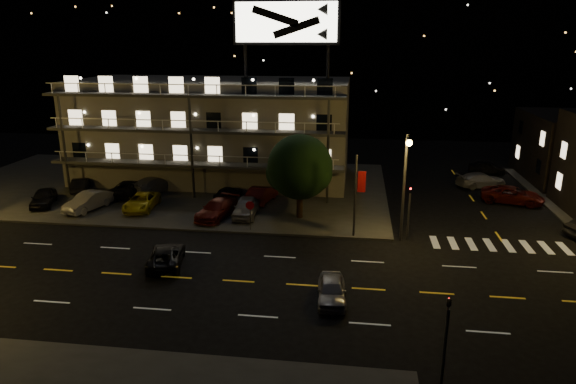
# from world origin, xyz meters

# --- Properties ---
(ground) EXTENTS (140.00, 140.00, 0.00)m
(ground) POSITION_xyz_m (0.00, 0.00, 0.00)
(ground) COLOR black
(ground) RESTS_ON ground
(curb_nw) EXTENTS (44.00, 24.00, 0.15)m
(curb_nw) POSITION_xyz_m (-14.00, 20.00, 0.07)
(curb_nw) COLOR #373734
(curb_nw) RESTS_ON ground
(motel) EXTENTS (28.00, 13.80, 18.10)m
(motel) POSITION_xyz_m (-9.94, 23.88, 5.34)
(motel) COLOR gray
(motel) RESTS_ON ground
(hill_backdrop) EXTENTS (120.00, 25.00, 24.00)m
(hill_backdrop) POSITION_xyz_m (-5.94, 68.78, 11.55)
(hill_backdrop) COLOR black
(hill_backdrop) RESTS_ON ground
(streetlight_nc) EXTENTS (0.44, 1.92, 8.00)m
(streetlight_nc) POSITION_xyz_m (8.50, 7.94, 4.96)
(streetlight_nc) COLOR #2D2D30
(streetlight_nc) RESTS_ON ground
(signal_nw) EXTENTS (0.20, 0.27, 4.60)m
(signal_nw) POSITION_xyz_m (9.00, 8.50, 2.57)
(signal_nw) COLOR #2D2D30
(signal_nw) RESTS_ON ground
(signal_sw) EXTENTS (0.20, 0.27, 4.60)m
(signal_sw) POSITION_xyz_m (9.00, -8.50, 2.57)
(signal_sw) COLOR #2D2D30
(signal_sw) RESTS_ON ground
(banner_north) EXTENTS (0.83, 0.16, 6.40)m
(banner_north) POSITION_xyz_m (5.09, 8.40, 3.43)
(banner_north) COLOR #2D2D30
(banner_north) RESTS_ON ground
(stop_sign) EXTENTS (0.91, 0.11, 2.61)m
(stop_sign) POSITION_xyz_m (-3.00, 8.57, 1.71)
(stop_sign) COLOR #2D2D30
(stop_sign) RESTS_ON ground
(tree) EXTENTS (5.56, 5.35, 7.00)m
(tree) POSITION_xyz_m (0.42, 12.06, 4.31)
(tree) COLOR black
(tree) RESTS_ON curb_nw
(lot_car_0) EXTENTS (3.09, 4.63, 1.47)m
(lot_car_0) POSITION_xyz_m (-22.60, 12.17, 0.88)
(lot_car_0) COLOR black
(lot_car_0) RESTS_ON curb_nw
(lot_car_1) EXTENTS (2.83, 4.94, 1.54)m
(lot_car_1) POSITION_xyz_m (-18.00, 11.54, 0.92)
(lot_car_1) COLOR #949499
(lot_car_1) RESTS_ON curb_nw
(lot_car_2) EXTENTS (2.58, 5.00, 1.35)m
(lot_car_2) POSITION_xyz_m (-13.47, 12.34, 0.82)
(lot_car_2) COLOR gold
(lot_car_2) RESTS_ON curb_nw
(lot_car_3) EXTENTS (3.20, 5.42, 1.47)m
(lot_car_3) POSITION_xyz_m (-6.34, 11.06, 0.89)
(lot_car_3) COLOR #54110C
(lot_car_3) RESTS_ON curb_nw
(lot_car_4) EXTENTS (1.99, 4.57, 1.54)m
(lot_car_4) POSITION_xyz_m (-4.06, 11.80, 0.92)
(lot_car_4) COLOR #949499
(lot_car_4) RESTS_ON curb_nw
(lot_car_5) EXTENTS (2.58, 4.24, 1.32)m
(lot_car_5) POSITION_xyz_m (-21.62, 16.95, 0.81)
(lot_car_5) COLOR black
(lot_car_5) RESTS_ON curb_nw
(lot_car_6) EXTENTS (2.64, 5.39, 1.47)m
(lot_car_6) POSITION_xyz_m (-16.19, 16.13, 0.89)
(lot_car_6) COLOR black
(lot_car_6) RESTS_ON curb_nw
(lot_car_7) EXTENTS (3.95, 5.63, 1.51)m
(lot_car_7) POSITION_xyz_m (-14.40, 17.50, 0.91)
(lot_car_7) COLOR #949499
(lot_car_7) RESTS_ON curb_nw
(lot_car_8) EXTENTS (2.37, 3.86, 1.23)m
(lot_car_8) POSITION_xyz_m (-6.68, 16.22, 0.76)
(lot_car_8) COLOR black
(lot_car_8) RESTS_ON curb_nw
(lot_car_9) EXTENTS (2.50, 4.85, 1.52)m
(lot_car_9) POSITION_xyz_m (-3.44, 15.66, 0.91)
(lot_car_9) COLOR #54110C
(lot_car_9) RESTS_ON curb_nw
(side_car_1) EXTENTS (5.95, 3.95, 1.52)m
(side_car_1) POSITION_xyz_m (19.33, 18.98, 0.76)
(side_car_1) COLOR #54110C
(side_car_1) RESTS_ON ground
(side_car_2) EXTENTS (5.52, 3.73, 1.48)m
(side_car_2) POSITION_xyz_m (17.69, 24.14, 0.74)
(side_car_2) COLOR #949499
(side_car_2) RESTS_ON ground
(side_car_3) EXTENTS (4.20, 2.10, 1.37)m
(side_car_3) POSITION_xyz_m (19.62, 30.06, 0.69)
(side_car_3) COLOR black
(side_car_3) RESTS_ON ground
(road_car_east) EXTENTS (1.85, 4.05, 1.35)m
(road_car_east) POSITION_xyz_m (3.86, -1.69, 0.67)
(road_car_east) COLOR #949499
(road_car_east) RESTS_ON ground
(road_car_west) EXTENTS (3.06, 4.96, 1.28)m
(road_car_west) POSITION_xyz_m (-7.29, 1.75, 0.64)
(road_car_west) COLOR black
(road_car_west) RESTS_ON ground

